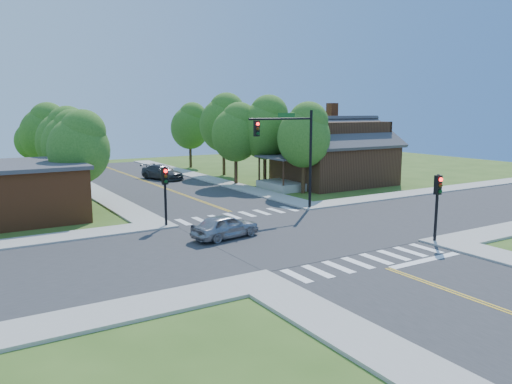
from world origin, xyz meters
TOP-DOWN VIEW (x-y plane):
  - ground at (0.00, 0.00)m, footprint 100.00×100.00m
  - road_ns at (0.00, 0.00)m, footprint 10.00×90.00m
  - road_ew at (0.00, 0.00)m, footprint 90.00×10.00m
  - intersection_patch at (0.00, 0.00)m, footprint 10.20×10.20m
  - sidewalk_ne at (15.82, 15.82)m, footprint 40.00×40.00m
  - crosswalk_north at (0.00, 6.20)m, footprint 8.85×2.00m
  - crosswalk_south at (0.00, -6.20)m, footprint 8.85×2.00m
  - centerline at (0.00, 0.00)m, footprint 0.30×90.00m
  - stop_bar at (2.50, -7.60)m, footprint 4.60×0.45m
  - signal_mast_ne at (3.91, 5.59)m, footprint 5.30×0.42m
  - signal_pole_se at (5.60, -5.62)m, footprint 0.34×0.42m
  - signal_pole_nw at (-5.60, 5.58)m, footprint 0.34×0.42m
  - house_ne at (15.11, 14.23)m, footprint 13.05×8.80m
  - tree_e_a at (9.47, 11.42)m, footprint 4.67×4.44m
  - tree_e_b at (9.36, 17.49)m, footprint 5.10×4.84m
  - tree_e_c at (9.33, 25.95)m, footprint 5.35×5.08m
  - tree_e_d at (9.16, 34.62)m, footprint 4.80×4.56m
  - tree_w_a at (-8.89, 13.13)m, footprint 4.28×4.07m
  - tree_w_b at (-8.65, 19.61)m, footprint 4.44×4.22m
  - tree_w_c at (-8.72, 28.42)m, footprint 4.68×4.45m
  - tree_w_d at (-8.80, 37.05)m, footprint 3.70×3.51m
  - tree_house at (6.90, 18.84)m, footprint 4.69×4.45m
  - tree_bldg at (-8.51, 18.21)m, footprint 4.29×4.08m
  - car_silver at (-3.77, 1.21)m, footprint 2.92×4.56m
  - car_dgrey at (1.96, 25.94)m, footprint 5.28×6.48m

SIDE VIEW (x-z plane):
  - ground at x=0.00m, z-range 0.00..0.00m
  - intersection_patch at x=0.00m, z-range -0.03..0.03m
  - stop_bar at x=2.50m, z-range -0.05..0.05m
  - road_ns at x=0.00m, z-range 0.00..0.04m
  - road_ew at x=0.00m, z-range 0.01..0.04m
  - crosswalk_north at x=0.00m, z-range 0.04..0.05m
  - crosswalk_south at x=0.00m, z-range 0.04..0.05m
  - centerline at x=0.00m, z-range 0.04..0.05m
  - sidewalk_ne at x=15.82m, z-range 0.00..0.14m
  - car_silver at x=-3.77m, z-range 0.00..1.38m
  - car_dgrey at x=1.96m, z-range 0.00..1.51m
  - signal_pole_se at x=5.60m, z-range 0.76..4.56m
  - signal_pole_nw at x=-5.60m, z-range 0.76..4.56m
  - house_ne at x=15.11m, z-range -0.23..6.88m
  - tree_w_d at x=-8.80m, z-range 0.97..7.25m
  - tree_w_a at x=-8.89m, z-range 1.13..8.40m
  - tree_bldg at x=-8.51m, z-range 1.13..8.43m
  - signal_mast_ne at x=3.91m, z-range 1.25..8.45m
  - tree_w_b at x=-8.65m, z-range 1.17..8.73m
  - tree_e_a at x=9.47m, z-range 1.23..9.17m
  - tree_w_c at x=-8.72m, z-range 1.23..9.19m
  - tree_house at x=6.90m, z-range 1.24..9.20m
  - tree_e_d at x=9.16m, z-range 1.27..9.43m
  - tree_e_b at x=9.36m, z-range 1.35..10.01m
  - tree_e_c at x=9.33m, z-range 1.41..10.51m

